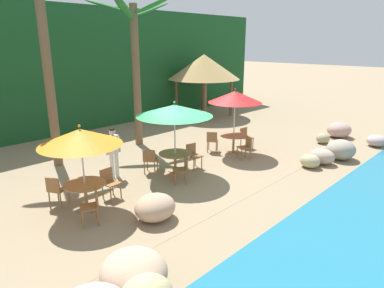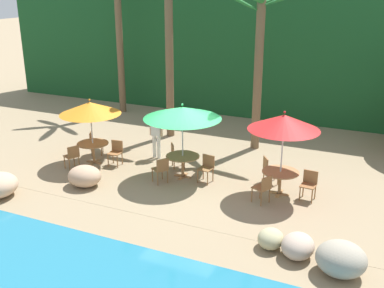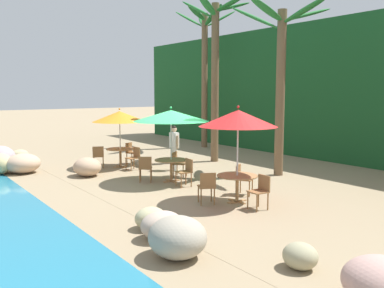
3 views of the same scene
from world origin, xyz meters
name	(u,v)px [view 1 (image 1 of 3)]	position (x,y,z in m)	size (l,w,h in m)	color
ground_plane	(187,173)	(0.00, 0.00, 0.00)	(120.00, 120.00, 0.00)	#937F60
terrace_deck	(187,173)	(0.00, 0.00, 0.00)	(18.00, 5.20, 0.01)	#937F60
foliage_backdrop	(57,70)	(0.00, 9.00, 3.00)	(28.00, 2.40, 6.00)	#194C23
rock_seawall	(259,192)	(-0.27, -3.05, 0.36)	(17.14, 3.30, 0.92)	tan
umbrella_orange	(80,137)	(-3.72, 0.08, 2.00)	(2.11, 2.11, 2.33)	silver
dining_table_orange	(85,188)	(-3.72, 0.08, 0.61)	(1.10, 1.10, 0.74)	#A37547
chair_orange_seaward	(109,181)	(-2.88, 0.25, 0.51)	(0.46, 0.47, 0.87)	olive
chair_orange_inland	(56,189)	(-4.19, 0.80, 0.51)	(0.57, 0.57, 0.87)	olive
chair_orange_left	(93,204)	(-3.99, -0.73, 0.51)	(0.56, 0.56, 0.87)	olive
umbrella_green	(174,110)	(-0.31, 0.25, 2.19)	(2.49, 2.49, 2.49)	silver
dining_table_green	(175,157)	(-0.31, 0.25, 0.61)	(1.10, 1.10, 0.74)	#A37547
chair_green_seaward	(193,154)	(0.55, 0.24, 0.51)	(0.47, 0.47, 0.87)	olive
chair_green_inland	(150,159)	(-0.88, 0.88, 0.51)	(0.59, 0.59, 0.87)	olive
chair_green_left	(183,168)	(-0.70, -0.51, 0.51)	(0.59, 0.59, 0.87)	olive
umbrella_red	(235,97)	(2.92, 0.26, 2.27)	(2.09, 2.09, 2.61)	silver
dining_table_red	(234,138)	(2.92, 0.26, 0.61)	(1.10, 1.10, 0.74)	#A37547
chair_red_seaward	(245,136)	(3.77, 0.28, 0.51)	(0.45, 0.46, 0.87)	olive
chair_red_inland	(212,140)	(2.38, 0.92, 0.51)	(0.59, 0.58, 0.87)	olive
chair_red_left	(246,146)	(2.64, -0.55, 0.51)	(0.57, 0.56, 0.87)	olive
palm_tree_second	(45,43)	(-2.62, 3.99, 4.28)	(2.60, 2.77, 6.73)	brown
palm_tree_third	(135,50)	(1.02, 3.97, 4.00)	(3.57, 3.76, 6.01)	brown
palapa_hut	(204,67)	(7.48, 6.00, 2.89)	(4.21, 4.21, 3.62)	brown
waiter_in_white	(113,149)	(-1.92, 1.43, 0.99)	(0.52, 0.26, 1.70)	white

